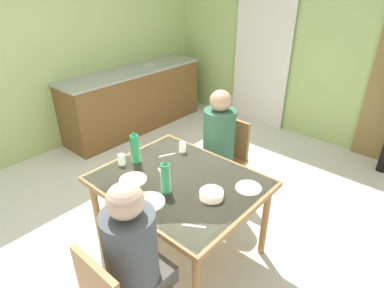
{
  "coord_description": "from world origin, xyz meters",
  "views": [
    {
      "loc": [
        1.88,
        -1.59,
        2.13
      ],
      "look_at": [
        0.45,
        0.04,
        0.98
      ],
      "focal_mm": 30.06,
      "sensor_mm": 36.0,
      "label": 1
    }
  ],
  "objects_px": {
    "dining_table": "(179,187)",
    "person_far_diner": "(218,135)",
    "person_near_diner": "(133,248)",
    "chair_far_diner": "(225,156)",
    "water_bottle_green_far": "(135,148)",
    "water_bottle_green_near": "(166,177)",
    "kitchen_counter": "(135,99)",
    "serving_bowl_center": "(212,194)"
  },
  "relations": [
    {
      "from": "water_bottle_green_near",
      "to": "water_bottle_green_far",
      "type": "xyz_separation_m",
      "value": [
        -0.49,
        0.13,
        0.01
      ]
    },
    {
      "from": "kitchen_counter",
      "to": "serving_bowl_center",
      "type": "height_order",
      "value": "kitchen_counter"
    },
    {
      "from": "person_near_diner",
      "to": "water_bottle_green_far",
      "type": "height_order",
      "value": "person_near_diner"
    },
    {
      "from": "dining_table",
      "to": "water_bottle_green_far",
      "type": "height_order",
      "value": "water_bottle_green_far"
    },
    {
      "from": "water_bottle_green_near",
      "to": "dining_table",
      "type": "bearing_deg",
      "value": 101.41
    },
    {
      "from": "chair_far_diner",
      "to": "water_bottle_green_far",
      "type": "xyz_separation_m",
      "value": [
        -0.28,
        -0.9,
        0.36
      ]
    },
    {
      "from": "person_near_diner",
      "to": "water_bottle_green_near",
      "type": "relative_size",
      "value": 2.88
    },
    {
      "from": "serving_bowl_center",
      "to": "kitchen_counter",
      "type": "bearing_deg",
      "value": 151.44
    },
    {
      "from": "kitchen_counter",
      "to": "dining_table",
      "type": "bearing_deg",
      "value": -31.74
    },
    {
      "from": "chair_far_diner",
      "to": "water_bottle_green_far",
      "type": "bearing_deg",
      "value": 72.62
    },
    {
      "from": "kitchen_counter",
      "to": "chair_far_diner",
      "type": "relative_size",
      "value": 2.58
    },
    {
      "from": "kitchen_counter",
      "to": "water_bottle_green_near",
      "type": "bearing_deg",
      "value": -34.43
    },
    {
      "from": "water_bottle_green_near",
      "to": "serving_bowl_center",
      "type": "bearing_deg",
      "value": 29.32
    },
    {
      "from": "chair_far_diner",
      "to": "water_bottle_green_near",
      "type": "distance_m",
      "value": 1.1
    },
    {
      "from": "kitchen_counter",
      "to": "serving_bowl_center",
      "type": "distance_m",
      "value": 2.94
    },
    {
      "from": "kitchen_counter",
      "to": "water_bottle_green_far",
      "type": "bearing_deg",
      "value": -38.67
    },
    {
      "from": "dining_table",
      "to": "chair_far_diner",
      "type": "xyz_separation_m",
      "value": [
        -0.17,
        0.85,
        -0.16
      ]
    },
    {
      "from": "dining_table",
      "to": "chair_far_diner",
      "type": "relative_size",
      "value": 1.42
    },
    {
      "from": "chair_far_diner",
      "to": "person_far_diner",
      "type": "relative_size",
      "value": 1.13
    },
    {
      "from": "chair_far_diner",
      "to": "person_near_diner",
      "type": "distance_m",
      "value": 1.67
    },
    {
      "from": "dining_table",
      "to": "person_far_diner",
      "type": "distance_m",
      "value": 0.75
    },
    {
      "from": "dining_table",
      "to": "serving_bowl_center",
      "type": "bearing_deg",
      "value": -1.92
    },
    {
      "from": "person_near_diner",
      "to": "serving_bowl_center",
      "type": "height_order",
      "value": "person_near_diner"
    },
    {
      "from": "person_far_diner",
      "to": "water_bottle_green_near",
      "type": "xyz_separation_m",
      "value": [
        0.21,
        -0.89,
        0.07
      ]
    },
    {
      "from": "person_far_diner",
      "to": "water_bottle_green_far",
      "type": "bearing_deg",
      "value": 69.75
    },
    {
      "from": "kitchen_counter",
      "to": "person_far_diner",
      "type": "distance_m",
      "value": 2.2
    },
    {
      "from": "serving_bowl_center",
      "to": "chair_far_diner",
      "type": "bearing_deg",
      "value": 119.89
    },
    {
      "from": "serving_bowl_center",
      "to": "water_bottle_green_far",
      "type": "bearing_deg",
      "value": -177.44
    },
    {
      "from": "person_near_diner",
      "to": "serving_bowl_center",
      "type": "relative_size",
      "value": 4.53
    },
    {
      "from": "person_near_diner",
      "to": "person_far_diner",
      "type": "xyz_separation_m",
      "value": [
        -0.5,
        1.43,
        0.0
      ]
    },
    {
      "from": "kitchen_counter",
      "to": "serving_bowl_center",
      "type": "relative_size",
      "value": 13.22
    },
    {
      "from": "water_bottle_green_far",
      "to": "person_far_diner",
      "type": "bearing_deg",
      "value": 69.75
    },
    {
      "from": "dining_table",
      "to": "person_far_diner",
      "type": "xyz_separation_m",
      "value": [
        -0.17,
        0.72,
        0.13
      ]
    },
    {
      "from": "chair_far_diner",
      "to": "person_near_diner",
      "type": "relative_size",
      "value": 1.13
    },
    {
      "from": "dining_table",
      "to": "chair_far_diner",
      "type": "distance_m",
      "value": 0.88
    },
    {
      "from": "kitchen_counter",
      "to": "water_bottle_green_far",
      "type": "height_order",
      "value": "water_bottle_green_far"
    },
    {
      "from": "person_near_diner",
      "to": "serving_bowl_center",
      "type": "distance_m",
      "value": 0.71
    },
    {
      "from": "water_bottle_green_near",
      "to": "chair_far_diner",
      "type": "bearing_deg",
      "value": 101.34
    },
    {
      "from": "dining_table",
      "to": "person_near_diner",
      "type": "xyz_separation_m",
      "value": [
        0.33,
        -0.72,
        0.13
      ]
    },
    {
      "from": "person_near_diner",
      "to": "kitchen_counter",
      "type": "bearing_deg",
      "value": 140.69
    },
    {
      "from": "dining_table",
      "to": "water_bottle_green_far",
      "type": "relative_size",
      "value": 4.38
    },
    {
      "from": "dining_table",
      "to": "water_bottle_green_near",
      "type": "distance_m",
      "value": 0.26
    }
  ]
}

